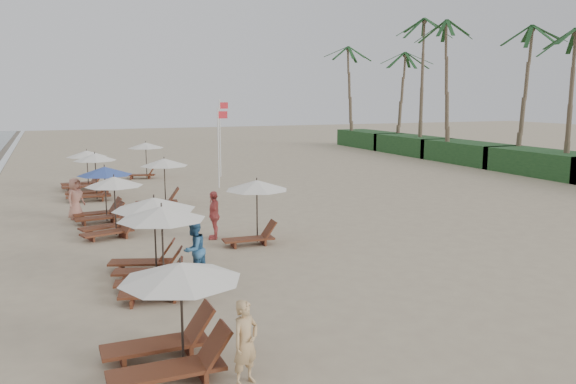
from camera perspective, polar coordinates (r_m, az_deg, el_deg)
name	(u,v)px	position (r m, az deg, el deg)	size (l,w,h in m)	color
ground	(352,277)	(17.04, 6.22, -8.24)	(160.00, 160.00, 0.00)	tan
shrub_hedge	(544,163)	(41.64, 23.68, 2.61)	(3.20, 53.00, 1.60)	#193D1C
palm_row	(542,20)	(42.25, 23.52, 15.11)	(7.00, 52.00, 12.30)	brown
lounger_station_0	(168,319)	(11.44, -11.61, -11.97)	(2.71, 2.33, 2.08)	brown
lounger_station_1	(156,247)	(15.47, -12.73, -5.26)	(2.46, 2.27, 2.36)	brown
lounger_station_2	(148,233)	(17.36, -13.44, -3.91)	(2.61, 2.40, 2.26)	brown
lounger_station_3	(109,207)	(22.56, -17.02, -1.37)	(2.47, 2.23, 2.20)	brown
lounger_station_4	(100,193)	(25.31, -17.80, -0.13)	(2.51, 2.22, 2.26)	brown
lounger_station_5	(90,179)	(30.80, -18.71, 1.18)	(2.62, 2.09, 2.29)	brown
lounger_station_6	(83,171)	(34.25, -19.34, 1.95)	(2.60, 2.17, 2.15)	brown
inland_station_0	(254,202)	(20.41, -3.34, -1.00)	(2.54, 2.24, 2.22)	brown
inland_station_1	(161,177)	(27.96, -12.25, 1.47)	(2.67, 2.24, 2.22)	brown
inland_station_2	(144,155)	(37.82, -13.86, 3.54)	(2.57, 2.24, 2.22)	brown
beachgoer_near	(245,343)	(10.82, -4.16, -14.40)	(0.57, 0.38, 1.57)	tan
beachgoer_mid_a	(194,249)	(16.81, -9.14, -5.55)	(0.82, 0.64, 1.70)	#326696
beachgoer_far_a	(214,215)	(21.31, -7.20, -2.23)	(1.03, 0.43, 1.76)	#CD5552
beachgoer_far_b	(75,199)	(26.06, -19.98, -0.61)	(0.86, 0.56, 1.75)	tan
flag_pole_near	(219,144)	(32.87, -6.74, 4.68)	(0.60, 0.08, 4.48)	silver
flag_pole_far	(221,134)	(37.46, -6.58, 5.60)	(0.60, 0.08, 4.91)	silver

